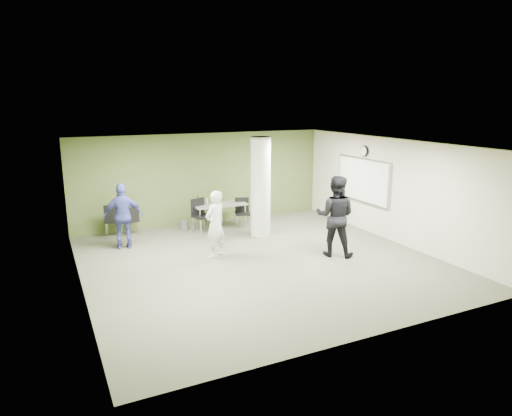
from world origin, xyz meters
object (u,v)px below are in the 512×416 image
chair_back_left (113,218)px  folding_table (219,206)px  man_blue (123,216)px  woman_white (215,224)px  man_black (335,216)px

chair_back_left → folding_table: bearing=-174.9°
folding_table → man_blue: bearing=-164.5°
chair_back_left → man_blue: (0.10, -1.11, 0.30)m
woman_white → man_blue: size_ratio=0.97×
folding_table → man_black: size_ratio=0.79×
folding_table → woman_white: size_ratio=0.96×
chair_back_left → man_blue: man_blue is taller
woman_white → man_black: (2.71, -1.16, 0.17)m
chair_back_left → man_blue: size_ratio=0.56×
chair_back_left → woman_white: (2.01, -2.77, 0.27)m
folding_table → chair_back_left: bearing=174.3°
man_black → man_blue: (-4.62, 2.81, -0.15)m
man_blue → woman_white: bearing=147.5°
man_black → man_blue: size_ratio=1.17×
man_black → man_blue: bearing=10.3°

